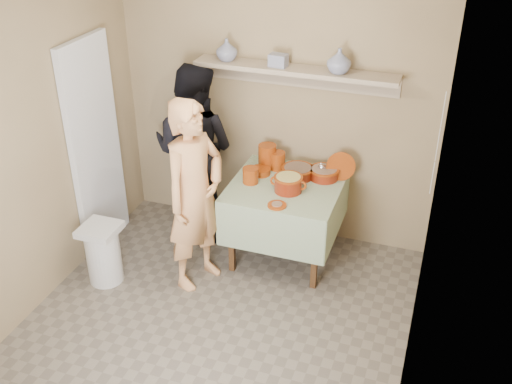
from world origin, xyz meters
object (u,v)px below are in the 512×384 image
at_px(person_cook, 195,196).
at_px(trash_bin, 103,253).
at_px(person_helper, 194,151).
at_px(cazuela_rice, 288,182).
at_px(serving_table, 286,196).

relative_size(person_cook, trash_bin, 3.03).
bearing_deg(person_helper, trash_bin, 71.69).
bearing_deg(trash_bin, cazuela_rice, 28.29).
xyz_separation_m(person_helper, serving_table, (0.97, -0.17, -0.22)).
bearing_deg(serving_table, person_helper, 170.02).
xyz_separation_m(person_cook, cazuela_rice, (0.66, 0.48, -0.00)).
xyz_separation_m(serving_table, cazuela_rice, (0.05, -0.11, 0.20)).
relative_size(cazuela_rice, trash_bin, 0.59).
distance_m(cazuela_rice, trash_bin, 1.73).
distance_m(person_cook, cazuela_rice, 0.82).
height_order(person_cook, cazuela_rice, person_cook).
xyz_separation_m(person_helper, trash_bin, (-0.42, -1.05, -0.57)).
height_order(person_helper, trash_bin, person_helper).
height_order(serving_table, cazuela_rice, cazuela_rice).
distance_m(serving_table, trash_bin, 1.69).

